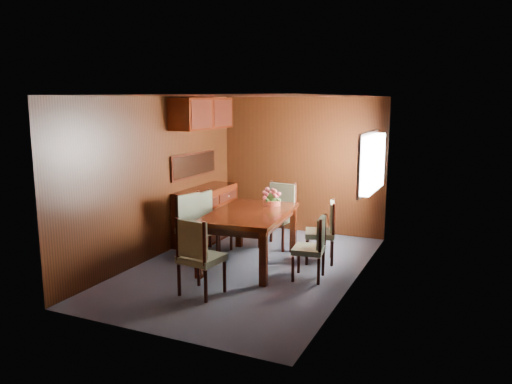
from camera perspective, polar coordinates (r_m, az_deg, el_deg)
The scene contains 11 objects.
ground at distance 7.17m, azimuth -0.90°, elevation -8.64°, with size 4.50×4.50×0.00m, color #3D4454.
room_shell at distance 7.15m, azimuth -0.56°, elevation 4.72°, with size 3.06×4.52×2.41m.
sideboard at distance 8.46m, azimuth -5.69°, elevation -2.54°, with size 0.48×1.40×0.90m, color #391207.
dining_table at distance 7.15m, azimuth -0.72°, elevation -3.10°, with size 1.20×1.76×0.78m.
chair_left_near at distance 7.39m, azimuth -7.11°, elevation -3.61°, with size 0.58×0.59×1.01m.
chair_left_far at distance 7.81m, azimuth -5.25°, elevation -3.01°, with size 0.44×0.46×0.96m.
chair_right_near at distance 6.63m, azimuth 6.61°, elevation -5.95°, with size 0.44×0.46×0.86m.
chair_right_far at distance 7.35m, azimuth 7.87°, elevation -4.11°, with size 0.52×0.54×0.92m.
chair_head at distance 6.06m, azimuth -6.69°, elevation -6.91°, with size 0.52×0.50×0.98m.
chair_foot at distance 8.09m, azimuth 2.68°, elevation -2.20°, with size 0.53×0.51×1.03m.
flower_centerpiece at distance 7.50m, azimuth 1.81°, elevation -0.53°, with size 0.28×0.28×0.28m.
Camera 1 is at (2.90, -6.12, 2.35)m, focal length 35.00 mm.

